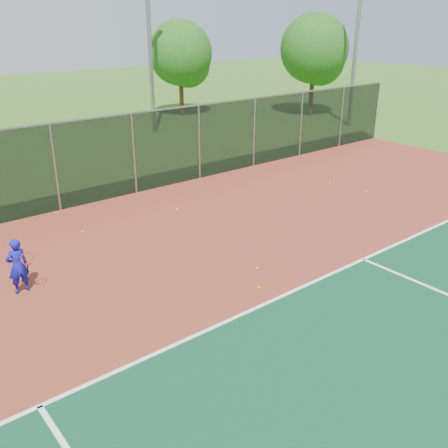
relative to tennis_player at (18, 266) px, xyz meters
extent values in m
plane|color=#315F1B|center=(5.92, -7.15, -0.72)|extent=(120.00, 120.00, 0.00)
cube|color=maroon|center=(5.92, -5.15, -0.71)|extent=(30.00, 20.00, 0.02)
cube|color=white|center=(7.92, -4.15, -0.69)|extent=(22.00, 0.10, 0.00)
cube|color=black|center=(5.92, 4.85, 0.80)|extent=(30.00, 0.04, 3.00)
cube|color=gray|center=(5.92, 4.85, 2.30)|extent=(30.00, 0.06, 0.06)
imported|color=#1114A3|center=(0.00, 0.00, 0.00)|extent=(0.53, 0.37, 1.39)
cylinder|color=black|center=(0.15, -0.25, -0.02)|extent=(0.03, 0.15, 0.27)
torus|color=#A51414|center=(0.15, -0.35, 0.28)|extent=(0.30, 0.13, 0.29)
sphere|color=#C3CA17|center=(2.66, 2.45, -0.67)|extent=(0.07, 0.07, 0.07)
sphere|color=#C3CA17|center=(12.76, -0.70, -0.67)|extent=(0.07, 0.07, 0.07)
sphere|color=#C3CA17|center=(12.61, 0.97, -0.67)|extent=(0.07, 0.07, 0.07)
sphere|color=#C3CA17|center=(4.58, -3.54, -0.67)|extent=(0.07, 0.07, 0.07)
sphere|color=#C3CA17|center=(6.06, 2.28, -0.67)|extent=(0.07, 0.07, 0.07)
sphere|color=#C3CA17|center=(5.24, -2.73, -0.67)|extent=(0.07, 0.07, 0.07)
cylinder|color=gray|center=(12.24, 13.86, 4.95)|extent=(0.24, 0.24, 11.34)
cylinder|color=gray|center=(22.77, 8.03, 4.95)|extent=(0.24, 0.24, 11.34)
cylinder|color=#3C2516|center=(16.67, 17.48, 0.46)|extent=(0.30, 0.30, 2.37)
sphere|color=#194C14|center=(16.67, 17.48, 3.36)|extent=(4.21, 4.21, 4.21)
sphere|color=#194C14|center=(17.07, 17.18, 2.57)|extent=(2.90, 2.90, 2.90)
cylinder|color=#3C2516|center=(23.58, 11.97, 0.54)|extent=(0.30, 0.30, 2.53)
sphere|color=#194C14|center=(23.58, 11.97, 3.64)|extent=(4.50, 4.50, 4.50)
sphere|color=#194C14|center=(23.98, 11.67, 2.80)|extent=(3.10, 3.10, 3.10)
camera|label=1|loc=(-2.81, -11.35, 5.45)|focal=40.00mm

